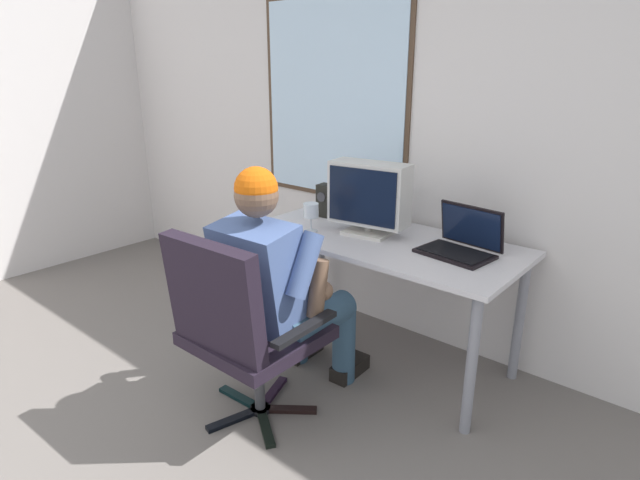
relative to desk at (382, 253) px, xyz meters
The scene contains 8 objects.
wall_rear 0.81m from the desk, 110.80° to the left, with size 5.53×0.08×2.61m.
desk is the anchor object (origin of this frame).
office_chair 0.91m from the desk, 99.31° to the right, with size 0.64×0.57×0.93m.
person_seated 0.65m from the desk, 103.87° to the right, with size 0.54×0.77×1.19m.
crt_monitor 0.32m from the desk, behind, with size 0.44×0.23×0.39m.
laptop 0.44m from the desk, ahead, with size 0.37×0.31×0.23m.
wine_glass 0.45m from the desk, 157.53° to the right, with size 0.08×0.08×0.16m.
desk_speaker 0.55m from the desk, 165.81° to the left, with size 0.09×0.10×0.20m.
Camera 1 is at (1.57, 0.15, 1.59)m, focal length 29.18 mm.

